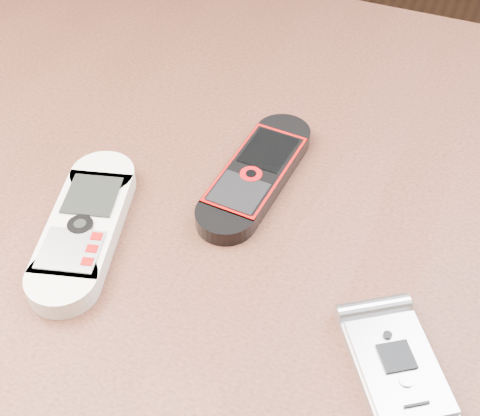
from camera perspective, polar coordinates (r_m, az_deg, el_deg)
name	(u,v)px	position (r m, az deg, el deg)	size (l,w,h in m)	color
table	(235,289)	(0.65, -0.41, -6.95)	(1.20, 0.80, 0.75)	black
nokia_white	(84,226)	(0.57, -13.14, -1.54)	(0.06, 0.17, 0.02)	silver
nokia_black_red	(256,174)	(0.60, 1.37, 2.94)	(0.05, 0.17, 0.02)	black
motorola_razr	(396,366)	(0.49, 13.20, -12.97)	(0.06, 0.11, 0.02)	#B4B4B8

